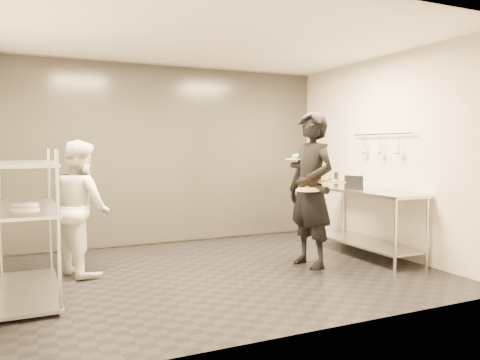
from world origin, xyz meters
name	(u,v)px	position (x,y,z in m)	size (l,w,h in m)	color
room_shell	(190,155)	(0.00, 1.18, 1.40)	(5.00, 4.00, 2.80)	black
pass_rack	(25,221)	(-2.15, 0.00, 0.77)	(0.60, 1.60, 1.50)	silver
prep_counter	(366,211)	(2.18, 0.00, 0.63)	(0.60, 1.80, 0.92)	silver
utensil_rail	(381,145)	(2.43, 0.00, 1.55)	(0.07, 1.20, 0.31)	silver
waiter	(311,190)	(1.14, -0.19, 0.98)	(0.71, 0.47, 1.96)	black
chef	(81,207)	(-1.55, 0.65, 0.80)	(0.78, 0.61, 1.60)	silver
pizza_plate_near	(308,190)	(0.97, -0.37, 1.00)	(0.29, 0.29, 0.05)	white
pizza_plate_far	(332,181)	(1.30, -0.41, 1.09)	(0.34, 0.34, 0.05)	white
salad_plate	(297,158)	(1.08, 0.06, 1.38)	(0.28, 0.28, 0.07)	white
pos_monitor	(354,183)	(2.06, 0.13, 1.02)	(0.05, 0.27, 0.20)	black
bottle_green	(346,181)	(2.04, 0.28, 1.03)	(0.06, 0.06, 0.21)	#8F9D91
bottle_clear	(361,181)	(2.27, 0.22, 1.02)	(0.06, 0.06, 0.20)	#8F9D91
bottle_dark	(336,179)	(2.25, 0.80, 1.02)	(0.06, 0.06, 0.21)	black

